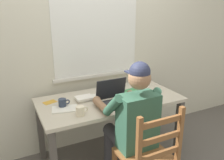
{
  "coord_description": "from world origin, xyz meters",
  "views": [
    {
      "loc": [
        -1.0,
        -2.06,
        1.68
      ],
      "look_at": [
        0.0,
        -0.05,
        0.95
      ],
      "focal_mm": 37.23,
      "sensor_mm": 36.0,
      "label": 1
    }
  ],
  "objects_px": {
    "laptop": "(115,98)",
    "coffee_mug_dark": "(63,103)",
    "computer_mouse": "(140,99)",
    "coffee_mug_white": "(113,88)",
    "book_stack_side": "(85,98)",
    "desk": "(110,106)",
    "seated_person": "(132,119)",
    "book_stack_main": "(131,92)",
    "landscape_photo_print": "(50,102)",
    "wooden_chair": "(148,158)",
    "coffee_mug_spare": "(80,111)"
  },
  "relations": [
    {
      "from": "book_stack_side",
      "to": "landscape_photo_print",
      "type": "relative_size",
      "value": 1.53
    },
    {
      "from": "landscape_photo_print",
      "to": "desk",
      "type": "bearing_deg",
      "value": -32.65
    },
    {
      "from": "landscape_photo_print",
      "to": "book_stack_main",
      "type": "bearing_deg",
      "value": -26.86
    },
    {
      "from": "desk",
      "to": "laptop",
      "type": "height_order",
      "value": "laptop"
    },
    {
      "from": "coffee_mug_dark",
      "to": "book_stack_side",
      "type": "distance_m",
      "value": 0.27
    },
    {
      "from": "seated_person",
      "to": "landscape_photo_print",
      "type": "bearing_deg",
      "value": 133.59
    },
    {
      "from": "seated_person",
      "to": "computer_mouse",
      "type": "bearing_deg",
      "value": 45.15
    },
    {
      "from": "coffee_mug_dark",
      "to": "coffee_mug_spare",
      "type": "bearing_deg",
      "value": -67.74
    },
    {
      "from": "book_stack_main",
      "to": "computer_mouse",
      "type": "bearing_deg",
      "value": -95.04
    },
    {
      "from": "computer_mouse",
      "to": "book_stack_main",
      "type": "xyz_separation_m",
      "value": [
        0.02,
        0.2,
        0.0
      ]
    },
    {
      "from": "wooden_chair",
      "to": "book_stack_main",
      "type": "relative_size",
      "value": 4.62
    },
    {
      "from": "computer_mouse",
      "to": "coffee_mug_white",
      "type": "xyz_separation_m",
      "value": [
        -0.13,
        0.36,
        0.03
      ]
    },
    {
      "from": "wooden_chair",
      "to": "coffee_mug_dark",
      "type": "bearing_deg",
      "value": 125.08
    },
    {
      "from": "computer_mouse",
      "to": "coffee_mug_spare",
      "type": "relative_size",
      "value": 0.88
    },
    {
      "from": "laptop",
      "to": "seated_person",
      "type": "bearing_deg",
      "value": -88.43
    },
    {
      "from": "coffee_mug_dark",
      "to": "book_stack_main",
      "type": "bearing_deg",
      "value": 0.99
    },
    {
      "from": "laptop",
      "to": "wooden_chair",
      "type": "bearing_deg",
      "value": -89.16
    },
    {
      "from": "laptop",
      "to": "coffee_mug_dark",
      "type": "height_order",
      "value": "laptop"
    },
    {
      "from": "coffee_mug_white",
      "to": "wooden_chair",
      "type": "bearing_deg",
      "value": -97.81
    },
    {
      "from": "seated_person",
      "to": "landscape_photo_print",
      "type": "xyz_separation_m",
      "value": [
        -0.6,
        0.63,
        0.04
      ]
    },
    {
      "from": "seated_person",
      "to": "laptop",
      "type": "height_order",
      "value": "seated_person"
    },
    {
      "from": "laptop",
      "to": "landscape_photo_print",
      "type": "relative_size",
      "value": 2.54
    },
    {
      "from": "wooden_chair",
      "to": "coffee_mug_spare",
      "type": "height_order",
      "value": "wooden_chair"
    },
    {
      "from": "desk",
      "to": "wooden_chair",
      "type": "height_order",
      "value": "wooden_chair"
    },
    {
      "from": "desk",
      "to": "book_stack_side",
      "type": "bearing_deg",
      "value": 163.09
    },
    {
      "from": "book_stack_side",
      "to": "desk",
      "type": "bearing_deg",
      "value": -16.91
    },
    {
      "from": "computer_mouse",
      "to": "wooden_chair",
      "type": "bearing_deg",
      "value": -115.34
    },
    {
      "from": "computer_mouse",
      "to": "coffee_mug_dark",
      "type": "xyz_separation_m",
      "value": [
        -0.76,
        0.19,
        0.03
      ]
    },
    {
      "from": "desk",
      "to": "book_stack_side",
      "type": "distance_m",
      "value": 0.29
    },
    {
      "from": "wooden_chair",
      "to": "landscape_photo_print",
      "type": "xyz_separation_m",
      "value": [
        -0.6,
        0.91,
        0.26
      ]
    },
    {
      "from": "coffee_mug_white",
      "to": "book_stack_side",
      "type": "distance_m",
      "value": 0.39
    },
    {
      "from": "seated_person",
      "to": "coffee_mug_spare",
      "type": "bearing_deg",
      "value": 153.41
    },
    {
      "from": "book_stack_side",
      "to": "coffee_mug_dark",
      "type": "bearing_deg",
      "value": -162.25
    },
    {
      "from": "seated_person",
      "to": "landscape_photo_print",
      "type": "relative_size",
      "value": 9.62
    },
    {
      "from": "book_stack_main",
      "to": "landscape_photo_print",
      "type": "xyz_separation_m",
      "value": [
        -0.87,
        0.17,
        -0.02
      ]
    },
    {
      "from": "seated_person",
      "to": "book_stack_main",
      "type": "bearing_deg",
      "value": 59.28
    },
    {
      "from": "book_stack_main",
      "to": "wooden_chair",
      "type": "bearing_deg",
      "value": -110.21
    },
    {
      "from": "computer_mouse",
      "to": "book_stack_side",
      "type": "relative_size",
      "value": 0.5
    },
    {
      "from": "laptop",
      "to": "book_stack_side",
      "type": "distance_m",
      "value": 0.32
    },
    {
      "from": "coffee_mug_spare",
      "to": "coffee_mug_white",
      "type": "bearing_deg",
      "value": 37.33
    },
    {
      "from": "seated_person",
      "to": "wooden_chair",
      "type": "bearing_deg",
      "value": -90.0
    },
    {
      "from": "desk",
      "to": "book_stack_main",
      "type": "relative_size",
      "value": 7.31
    },
    {
      "from": "desk",
      "to": "computer_mouse",
      "type": "relative_size",
      "value": 14.96
    },
    {
      "from": "wooden_chair",
      "to": "desk",
      "type": "bearing_deg",
      "value": 90.08
    },
    {
      "from": "seated_person",
      "to": "coffee_mug_spare",
      "type": "relative_size",
      "value": 10.96
    },
    {
      "from": "coffee_mug_spare",
      "to": "book_stack_main",
      "type": "distance_m",
      "value": 0.73
    },
    {
      "from": "desk",
      "to": "book_stack_main",
      "type": "height_order",
      "value": "book_stack_main"
    },
    {
      "from": "wooden_chair",
      "to": "book_stack_main",
      "type": "distance_m",
      "value": 0.84
    },
    {
      "from": "coffee_mug_spare",
      "to": "seated_person",
      "type": "bearing_deg",
      "value": -26.59
    },
    {
      "from": "coffee_mug_white",
      "to": "desk",
      "type": "bearing_deg",
      "value": -126.51
    }
  ]
}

